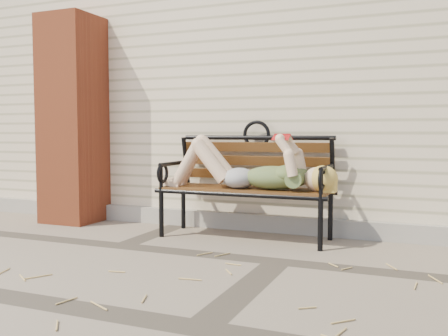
% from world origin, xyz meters
% --- Properties ---
extents(ground, '(80.00, 80.00, 0.00)m').
position_xyz_m(ground, '(0.00, 0.00, 0.00)').
color(ground, '#7B6C5E').
rests_on(ground, ground).
extents(house_wall, '(8.00, 4.00, 3.00)m').
position_xyz_m(house_wall, '(0.00, 3.00, 1.50)').
color(house_wall, beige).
rests_on(house_wall, ground).
extents(foundation_strip, '(8.00, 0.10, 0.15)m').
position_xyz_m(foundation_strip, '(0.00, 0.97, 0.07)').
color(foundation_strip, gray).
rests_on(foundation_strip, ground).
extents(brick_pillar, '(0.50, 0.50, 2.00)m').
position_xyz_m(brick_pillar, '(-2.30, 0.75, 1.00)').
color(brick_pillar, '#AE4927').
rests_on(brick_pillar, ground).
extents(garden_bench, '(1.52, 0.60, 0.98)m').
position_xyz_m(garden_bench, '(-0.47, 0.72, 0.55)').
color(garden_bench, black).
rests_on(garden_bench, ground).
extents(reading_woman, '(1.43, 0.33, 0.45)m').
position_xyz_m(reading_woman, '(-0.46, 0.60, 0.58)').
color(reading_woman, '#0A3A47').
rests_on(reading_woman, ground).
extents(straw_scatter, '(2.50, 1.70, 0.01)m').
position_xyz_m(straw_scatter, '(-0.51, -0.66, 0.01)').
color(straw_scatter, tan).
rests_on(straw_scatter, ground).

